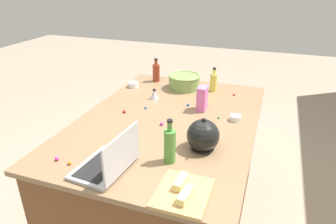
# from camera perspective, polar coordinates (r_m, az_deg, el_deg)

# --- Properties ---
(ground_plane) EXTENTS (12.00, 12.00, 0.00)m
(ground_plane) POSITION_cam_1_polar(r_m,az_deg,el_deg) (2.55, 0.00, -19.77)
(ground_plane) COLOR gray
(island_counter) EXTENTS (1.63, 1.13, 0.90)m
(island_counter) POSITION_cam_1_polar(r_m,az_deg,el_deg) (2.25, 0.00, -11.58)
(island_counter) COLOR brown
(island_counter) RESTS_ON ground
(laptop) EXTENTS (0.33, 0.25, 0.22)m
(laptop) POSITION_cam_1_polar(r_m,az_deg,el_deg) (1.53, -10.91, -9.21)
(laptop) COLOR #B7B7BC
(laptop) RESTS_ON island_counter
(mixing_bowl_large) EXTENTS (0.26, 0.26, 0.11)m
(mixing_bowl_large) POSITION_cam_1_polar(r_m,az_deg,el_deg) (2.53, 3.05, 5.74)
(mixing_bowl_large) COLOR #72934C
(mixing_bowl_large) RESTS_ON island_counter
(bottle_soy) EXTENTS (0.06, 0.06, 0.20)m
(bottle_soy) POSITION_cam_1_polar(r_m,az_deg,el_deg) (2.69, -2.23, 7.43)
(bottle_soy) COLOR maroon
(bottle_soy) RESTS_ON island_counter
(bottle_oil) EXTENTS (0.06, 0.06, 0.19)m
(bottle_oil) POSITION_cam_1_polar(r_m,az_deg,el_deg) (2.49, 8.51, 5.60)
(bottle_oil) COLOR #DBC64C
(bottle_oil) RESTS_ON island_counter
(bottle_olive) EXTENTS (0.06, 0.06, 0.24)m
(bottle_olive) POSITION_cam_1_polar(r_m,az_deg,el_deg) (1.54, 0.32, -6.23)
(bottle_olive) COLOR #4C8C38
(bottle_olive) RESTS_ON island_counter
(kettle) EXTENTS (0.21, 0.18, 0.20)m
(kettle) POSITION_cam_1_polar(r_m,az_deg,el_deg) (1.66, 6.56, -4.47)
(kettle) COLOR black
(kettle) RESTS_ON island_counter
(cutting_board) EXTENTS (0.27, 0.23, 0.02)m
(cutting_board) POSITION_cam_1_polar(r_m,az_deg,el_deg) (1.38, 2.81, -14.94)
(cutting_board) COLOR tan
(cutting_board) RESTS_ON island_counter
(butter_stick_left) EXTENTS (0.11, 0.04, 0.04)m
(butter_stick_left) POSITION_cam_1_polar(r_m,az_deg,el_deg) (1.40, 2.43, -12.89)
(butter_stick_left) COLOR #F4E58C
(butter_stick_left) RESTS_ON cutting_board
(butter_stick_right) EXTENTS (0.11, 0.05, 0.04)m
(butter_stick_right) POSITION_cam_1_polar(r_m,az_deg,el_deg) (1.33, 3.28, -15.28)
(butter_stick_right) COLOR #F4E58C
(butter_stick_right) RESTS_ON cutting_board
(ramekin_small) EXTENTS (0.07, 0.07, 0.04)m
(ramekin_small) POSITION_cam_1_polar(r_m,az_deg,el_deg) (2.04, 12.49, -1.09)
(ramekin_small) COLOR white
(ramekin_small) RESTS_ON island_counter
(ramekin_medium) EXTENTS (0.08, 0.08, 0.04)m
(ramekin_medium) POSITION_cam_1_polar(r_m,az_deg,el_deg) (2.58, -6.48, 5.09)
(ramekin_medium) COLOR white
(ramekin_medium) RESTS_ON island_counter
(kitchen_timer) EXTENTS (0.07, 0.07, 0.08)m
(kitchen_timer) POSITION_cam_1_polar(r_m,az_deg,el_deg) (2.32, -2.58, 3.33)
(kitchen_timer) COLOR #B2B2B7
(kitchen_timer) RESTS_ON island_counter
(candy_bag) EXTENTS (0.09, 0.06, 0.17)m
(candy_bag) POSITION_cam_1_polar(r_m,az_deg,el_deg) (2.13, 6.40, 2.50)
(candy_bag) COLOR pink
(candy_bag) RESTS_ON island_counter
(candy_0) EXTENTS (0.02, 0.02, 0.02)m
(candy_0) POSITION_cam_1_polar(r_m,az_deg,el_deg) (1.64, -17.95, -9.07)
(candy_0) COLOR orange
(candy_0) RESTS_ON island_counter
(candy_1) EXTENTS (0.02, 0.02, 0.02)m
(candy_1) POSITION_cam_1_polar(r_m,az_deg,el_deg) (2.45, 12.26, 3.20)
(candy_1) COLOR red
(candy_1) RESTS_ON island_counter
(candy_2) EXTENTS (0.02, 0.02, 0.02)m
(candy_2) POSITION_cam_1_polar(r_m,az_deg,el_deg) (1.69, -20.09, -8.21)
(candy_2) COLOR #CC3399
(candy_2) RESTS_ON island_counter
(candy_3) EXTENTS (0.02, 0.02, 0.02)m
(candy_3) POSITION_cam_1_polar(r_m,az_deg,el_deg) (2.21, 3.79, 1.38)
(candy_3) COLOR blue
(candy_3) RESTS_ON island_counter
(candy_4) EXTENTS (0.02, 0.02, 0.02)m
(candy_4) POSITION_cam_1_polar(r_m,az_deg,el_deg) (2.42, 7.10, 3.33)
(candy_4) COLOR green
(candy_4) RESTS_ON island_counter
(candy_5) EXTENTS (0.02, 0.02, 0.02)m
(candy_5) POSITION_cam_1_polar(r_m,az_deg,el_deg) (2.17, -4.20, 0.83)
(candy_5) COLOR blue
(candy_5) RESTS_ON island_counter
(candy_6) EXTENTS (0.02, 0.02, 0.02)m
(candy_6) POSITION_cam_1_polar(r_m,az_deg,el_deg) (1.93, -1.18, -2.22)
(candy_6) COLOR #CC3399
(candy_6) RESTS_ON island_counter
(candy_7) EXTENTS (0.02, 0.02, 0.02)m
(candy_7) POSITION_cam_1_polar(r_m,az_deg,el_deg) (2.12, -8.17, 0.11)
(candy_7) COLOR red
(candy_7) RESTS_ON island_counter
(candy_8) EXTENTS (0.02, 0.02, 0.02)m
(candy_8) POSITION_cam_1_polar(r_m,az_deg,el_deg) (2.05, 9.48, -1.02)
(candy_8) COLOR green
(candy_8) RESTS_ON island_counter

